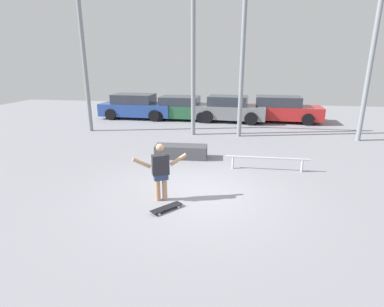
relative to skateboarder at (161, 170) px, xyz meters
name	(u,v)px	position (x,y,z in m)	size (l,w,h in m)	color
ground_plane	(196,193)	(0.78, 0.53, -0.80)	(36.00, 36.00, 0.00)	gray
skateboarder	(161,170)	(0.00, 0.00, 0.00)	(1.24, 0.67, 1.46)	tan
skateboard	(166,208)	(0.25, -0.51, -0.73)	(0.68, 0.75, 0.08)	black
grind_box	(181,152)	(-0.17, 3.47, -0.56)	(1.84, 0.65, 0.46)	#47474C
grind_rail	(267,160)	(2.78, 2.63, -0.45)	(2.62, 0.09, 0.44)	#B7BABF
canopy_support_left	(136,43)	(-2.89, 7.14, 3.36)	(5.39, 0.20, 7.00)	gray
canopy_support_right	(307,41)	(4.46, 7.14, 3.36)	(5.39, 0.20, 7.00)	gray
parked_car_blue	(136,107)	(-4.39, 10.91, -0.09)	(4.38, 2.01, 1.46)	#284793
parked_car_green	(182,108)	(-1.56, 10.97, -0.14)	(4.10, 2.03, 1.37)	#28603D
parked_car_grey	(230,109)	(1.29, 10.72, -0.09)	(4.09, 2.12, 1.46)	slate
parked_car_red	(280,110)	(4.14, 11.12, -0.10)	(4.59, 2.09, 1.45)	red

